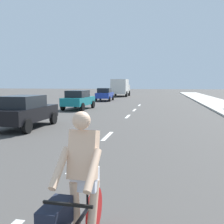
{
  "coord_description": "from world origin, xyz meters",
  "views": [
    {
      "loc": [
        2.15,
        0.94,
        2.15
      ],
      "look_at": [
        0.37,
        10.31,
        1.1
      ],
      "focal_mm": 41.87,
      "sensor_mm": 36.0,
      "label": 1
    }
  ],
  "objects_px": {
    "parked_car_blue": "(105,94)",
    "delivery_truck": "(121,87)",
    "cyclist": "(77,193)",
    "parked_car_teal": "(78,99)",
    "parked_car_black": "(25,111)"
  },
  "relations": [
    {
      "from": "parked_car_blue",
      "to": "delivery_truck",
      "type": "distance_m",
      "value": 11.61
    },
    {
      "from": "cyclist",
      "to": "parked_car_blue",
      "type": "xyz_separation_m",
      "value": [
        -5.92,
        28.43,
        0.0
      ]
    },
    {
      "from": "parked_car_blue",
      "to": "cyclist",
      "type": "bearing_deg",
      "value": -80.09
    },
    {
      "from": "parked_car_blue",
      "to": "parked_car_teal",
      "type": "bearing_deg",
      "value": -91.21
    },
    {
      "from": "parked_car_teal",
      "to": "parked_car_black",
      "type": "bearing_deg",
      "value": -85.19
    },
    {
      "from": "parked_car_teal",
      "to": "parked_car_blue",
      "type": "bearing_deg",
      "value": 93.5
    },
    {
      "from": "parked_car_teal",
      "to": "cyclist",
      "type": "bearing_deg",
      "value": -69.07
    },
    {
      "from": "parked_car_teal",
      "to": "parked_car_blue",
      "type": "distance_m",
      "value": 10.66
    },
    {
      "from": "cyclist",
      "to": "parked_car_teal",
      "type": "relative_size",
      "value": 0.46
    },
    {
      "from": "parked_car_blue",
      "to": "delivery_truck",
      "type": "relative_size",
      "value": 0.63
    },
    {
      "from": "cyclist",
      "to": "parked_car_black",
      "type": "height_order",
      "value": "cyclist"
    },
    {
      "from": "cyclist",
      "to": "parked_car_blue",
      "type": "height_order",
      "value": "cyclist"
    },
    {
      "from": "cyclist",
      "to": "parked_car_black",
      "type": "bearing_deg",
      "value": -55.26
    },
    {
      "from": "cyclist",
      "to": "parked_car_blue",
      "type": "bearing_deg",
      "value": -76.15
    },
    {
      "from": "parked_car_teal",
      "to": "delivery_truck",
      "type": "bearing_deg",
      "value": 92.77
    }
  ]
}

